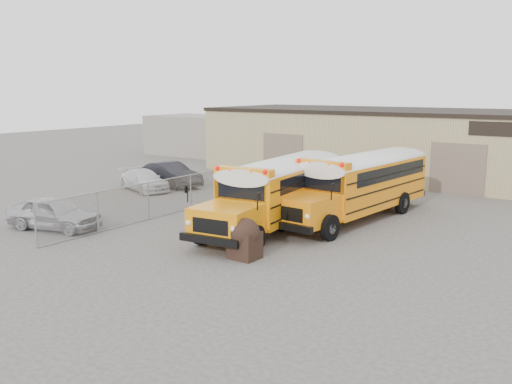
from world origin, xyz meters
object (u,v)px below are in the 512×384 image
Objects in this scene: tarp_bundle at (245,238)px; car_dark at (170,174)px; school_bus_right at (416,167)px; car_white at (144,180)px; school_bus_left at (329,169)px; car_silver at (54,213)px.

tarp_bundle is 0.33× the size of car_dark.
school_bus_right is 14.99m from car_dark.
car_dark reaches higher than car_white.
car_dark is (-10.50, -1.40, -1.01)m from school_bus_left.
car_dark is at bearing 3.80° from car_silver.
school_bus_right is (3.59, 3.63, 0.03)m from school_bus_left.
car_white is at bearing 9.07° from car_silver.
car_white is (-14.42, -7.00, -1.18)m from school_bus_right.
tarp_bundle is at bearing -77.42° from school_bus_left.
tarp_bundle is (-1.07, -14.89, -1.02)m from school_bus_right.
car_white is at bearing -154.11° from school_bus_right.
car_silver is at bearing -118.93° from school_bus_left.
car_dark is (-13.02, 9.87, -0.01)m from tarp_bundle.
car_silver reaches higher than car_white.
school_bus_left is 5.10m from school_bus_right.
car_silver is (-6.93, -12.54, -1.04)m from school_bus_left.
school_bus_right is 2.34× the size of car_dark.
tarp_bundle reaches higher than car_silver.
school_bus_right is 16.07m from car_white.
car_dark is at bearing 9.89° from car_white.
car_white is at bearing 149.38° from tarp_bundle.
tarp_bundle reaches higher than car_white.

